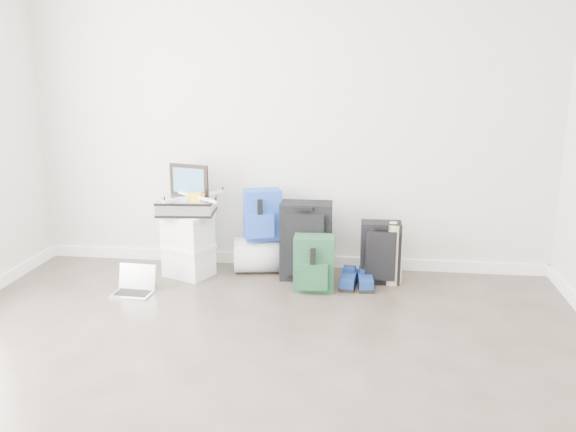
# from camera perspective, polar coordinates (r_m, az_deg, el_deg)

# --- Properties ---
(ground) EXTENTS (5.00, 5.00, 0.00)m
(ground) POSITION_cam_1_polar(r_m,az_deg,el_deg) (3.28, -5.76, -18.73)
(ground) COLOR #342C26
(ground) RESTS_ON ground
(room_envelope) EXTENTS (4.52, 5.02, 2.71)m
(room_envelope) POSITION_cam_1_polar(r_m,az_deg,el_deg) (2.77, -6.58, 12.89)
(room_envelope) COLOR silver
(room_envelope) RESTS_ON ground
(boxes_stack) EXTENTS (0.47, 0.43, 0.54)m
(boxes_stack) POSITION_cam_1_polar(r_m,az_deg,el_deg) (5.24, -9.32, -2.67)
(boxes_stack) COLOR silver
(boxes_stack) RESTS_ON ground
(briefcase) EXTENTS (0.48, 0.37, 0.13)m
(briefcase) POSITION_cam_1_polar(r_m,az_deg,el_deg) (5.15, -9.47, 0.90)
(briefcase) COLOR #B2B2B7
(briefcase) RESTS_ON boxes_stack
(painting) EXTENTS (0.36, 0.12, 0.27)m
(painting) POSITION_cam_1_polar(r_m,az_deg,el_deg) (5.20, -9.25, 3.32)
(painting) COLOR black
(painting) RESTS_ON briefcase
(drone) EXTENTS (0.48, 0.48, 0.05)m
(drone) POSITION_cam_1_polar(r_m,az_deg,el_deg) (5.09, -8.72, 1.84)
(drone) COLOR yellow
(drone) RESTS_ON briefcase
(duffel_bag) EXTENTS (0.53, 0.38, 0.31)m
(duffel_bag) POSITION_cam_1_polar(r_m,az_deg,el_deg) (5.29, -2.32, -3.65)
(duffel_bag) COLOR #9C9FA4
(duffel_bag) RESTS_ON ground
(blue_backpack) EXTENTS (0.35, 0.30, 0.43)m
(blue_backpack) POSITION_cam_1_polar(r_m,az_deg,el_deg) (5.17, -2.41, 0.04)
(blue_backpack) COLOR #18269F
(blue_backpack) RESTS_ON duffel_bag
(large_suitcase) EXTENTS (0.42, 0.28, 0.65)m
(large_suitcase) POSITION_cam_1_polar(r_m,az_deg,el_deg) (5.09, 1.69, -2.35)
(large_suitcase) COLOR black
(large_suitcase) RESTS_ON ground
(green_backpack) EXTENTS (0.32, 0.24, 0.45)m
(green_backpack) POSITION_cam_1_polar(r_m,az_deg,el_deg) (4.86, 2.45, -4.56)
(green_backpack) COLOR #153A26
(green_backpack) RESTS_ON ground
(carry_on) EXTENTS (0.33, 0.22, 0.51)m
(carry_on) POSITION_cam_1_polar(r_m,az_deg,el_deg) (5.07, 8.64, -3.39)
(carry_on) COLOR black
(carry_on) RESTS_ON ground
(shoes) EXTENTS (0.28, 0.31, 0.10)m
(shoes) POSITION_cam_1_polar(r_m,az_deg,el_deg) (5.01, 6.46, -6.06)
(shoes) COLOR black
(shoes) RESTS_ON ground
(rolled_rug) EXTENTS (0.17, 0.17, 0.51)m
(rolled_rug) POSITION_cam_1_polar(r_m,az_deg,el_deg) (5.07, 9.72, -3.47)
(rolled_rug) COLOR tan
(rolled_rug) RESTS_ON ground
(laptop) EXTENTS (0.32, 0.24, 0.22)m
(laptop) POSITION_cam_1_polar(r_m,az_deg,el_deg) (5.00, -14.17, -6.42)
(laptop) COLOR silver
(laptop) RESTS_ON ground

